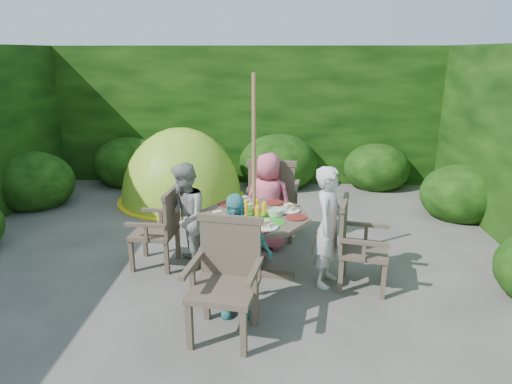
{
  "coord_description": "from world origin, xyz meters",
  "views": [
    {
      "loc": [
        0.62,
        -4.86,
        2.4
      ],
      "look_at": [
        0.36,
        0.15,
        0.85
      ],
      "focal_mm": 32.0,
      "sensor_mm": 36.0,
      "label": 1
    }
  ],
  "objects_px": {
    "patio_table": "(254,224)",
    "child_front": "(235,256)",
    "garden_chair_back": "(273,198)",
    "child_right": "(329,227)",
    "garden_chair_right": "(357,243)",
    "dome_tent": "(182,200)",
    "garden_chair_left": "(160,227)",
    "parasol_pole": "(254,181)",
    "garden_chair_front": "(226,277)",
    "child_back": "(268,201)",
    "child_left": "(185,218)"
  },
  "relations": [
    {
      "from": "garden_chair_left",
      "to": "garden_chair_front",
      "type": "distance_m",
      "value": 1.56
    },
    {
      "from": "garden_chair_back",
      "to": "child_left",
      "type": "relative_size",
      "value": 0.86
    },
    {
      "from": "parasol_pole",
      "to": "garden_chair_back",
      "type": "bearing_deg",
      "value": 80.12
    },
    {
      "from": "child_front",
      "to": "dome_tent",
      "type": "xyz_separation_m",
      "value": [
        -1.23,
        3.43,
        -0.6
      ]
    },
    {
      "from": "parasol_pole",
      "to": "patio_table",
      "type": "bearing_deg",
      "value": 3.2
    },
    {
      "from": "child_back",
      "to": "garden_chair_front",
      "type": "bearing_deg",
      "value": 96.23
    },
    {
      "from": "dome_tent",
      "to": "garden_chair_right",
      "type": "bearing_deg",
      "value": -57.38
    },
    {
      "from": "parasol_pole",
      "to": "garden_chair_front",
      "type": "xyz_separation_m",
      "value": [
        -0.18,
        -1.08,
        -0.57
      ]
    },
    {
      "from": "patio_table",
      "to": "child_front",
      "type": "height_order",
      "value": "child_front"
    },
    {
      "from": "garden_chair_left",
      "to": "child_right",
      "type": "relative_size",
      "value": 0.69
    },
    {
      "from": "parasol_pole",
      "to": "child_back",
      "type": "relative_size",
      "value": 1.79
    },
    {
      "from": "child_back",
      "to": "dome_tent",
      "type": "distance_m",
      "value": 2.46
    },
    {
      "from": "garden_chair_right",
      "to": "dome_tent",
      "type": "height_order",
      "value": "dome_tent"
    },
    {
      "from": "garden_chair_right",
      "to": "child_right",
      "type": "relative_size",
      "value": 0.71
    },
    {
      "from": "child_left",
      "to": "child_front",
      "type": "bearing_deg",
      "value": 25.84
    },
    {
      "from": "garden_chair_right",
      "to": "garden_chair_left",
      "type": "height_order",
      "value": "garden_chair_right"
    },
    {
      "from": "garden_chair_left",
      "to": "garden_chair_back",
      "type": "xyz_separation_m",
      "value": [
        1.27,
        0.88,
        0.09
      ]
    },
    {
      "from": "child_right",
      "to": "garden_chair_back",
      "type": "bearing_deg",
      "value": 48.77
    },
    {
      "from": "patio_table",
      "to": "garden_chair_left",
      "type": "xyz_separation_m",
      "value": [
        -1.09,
        0.19,
        -0.13
      ]
    },
    {
      "from": "garden_chair_right",
      "to": "child_left",
      "type": "height_order",
      "value": "child_left"
    },
    {
      "from": "parasol_pole",
      "to": "child_right",
      "type": "height_order",
      "value": "parasol_pole"
    },
    {
      "from": "parasol_pole",
      "to": "garden_chair_left",
      "type": "xyz_separation_m",
      "value": [
        -1.08,
        0.19,
        -0.63
      ]
    },
    {
      "from": "parasol_pole",
      "to": "garden_chair_front",
      "type": "relative_size",
      "value": 2.21
    },
    {
      "from": "garden_chair_right",
      "to": "garden_chair_left",
      "type": "distance_m",
      "value": 2.2
    },
    {
      "from": "garden_chair_back",
      "to": "child_back",
      "type": "height_order",
      "value": "child_back"
    },
    {
      "from": "child_left",
      "to": "child_front",
      "type": "height_order",
      "value": "child_left"
    },
    {
      "from": "child_left",
      "to": "garden_chair_left",
      "type": "bearing_deg",
      "value": -110.4
    },
    {
      "from": "garden_chair_right",
      "to": "child_front",
      "type": "relative_size",
      "value": 0.76
    },
    {
      "from": "child_left",
      "to": "garden_chair_front",
      "type": "bearing_deg",
      "value": 17.04
    },
    {
      "from": "garden_chair_back",
      "to": "parasol_pole",
      "type": "bearing_deg",
      "value": 86.52
    },
    {
      "from": "parasol_pole",
      "to": "garden_chair_back",
      "type": "relative_size",
      "value": 2.07
    },
    {
      "from": "patio_table",
      "to": "parasol_pole",
      "type": "height_order",
      "value": "parasol_pole"
    },
    {
      "from": "garden_chair_back",
      "to": "child_right",
      "type": "bearing_deg",
      "value": 123.0
    },
    {
      "from": "garden_chair_back",
      "to": "child_front",
      "type": "relative_size",
      "value": 0.88
    },
    {
      "from": "garden_chair_back",
      "to": "garden_chair_left",
      "type": "bearing_deg",
      "value": 41.09
    },
    {
      "from": "garden_chair_left",
      "to": "child_left",
      "type": "relative_size",
      "value": 0.72
    },
    {
      "from": "garden_chair_back",
      "to": "child_front",
      "type": "height_order",
      "value": "child_front"
    },
    {
      "from": "child_back",
      "to": "dome_tent",
      "type": "relative_size",
      "value": 0.5
    },
    {
      "from": "patio_table",
      "to": "dome_tent",
      "type": "bearing_deg",
      "value": 117.46
    },
    {
      "from": "garden_chair_right",
      "to": "garden_chair_left",
      "type": "relative_size",
      "value": 1.03
    },
    {
      "from": "garden_chair_front",
      "to": "dome_tent",
      "type": "distance_m",
      "value": 3.93
    },
    {
      "from": "garden_chair_back",
      "to": "child_right",
      "type": "relative_size",
      "value": 0.82
    },
    {
      "from": "child_left",
      "to": "patio_table",
      "type": "bearing_deg",
      "value": 70.91
    },
    {
      "from": "child_left",
      "to": "child_front",
      "type": "xyz_separation_m",
      "value": [
        0.66,
        -0.92,
        -0.02
      ]
    },
    {
      "from": "parasol_pole",
      "to": "child_front",
      "type": "xyz_separation_m",
      "value": [
        -0.13,
        -0.79,
        -0.5
      ]
    },
    {
      "from": "child_right",
      "to": "child_back",
      "type": "height_order",
      "value": "child_right"
    },
    {
      "from": "garden_chair_back",
      "to": "dome_tent",
      "type": "xyz_separation_m",
      "value": [
        -1.55,
        1.57,
        -0.57
      ]
    },
    {
      "from": "garden_chair_front",
      "to": "child_back",
      "type": "bearing_deg",
      "value": 89.33
    },
    {
      "from": "child_back",
      "to": "child_right",
      "type": "bearing_deg",
      "value": 141.26
    },
    {
      "from": "parasol_pole",
      "to": "child_right",
      "type": "relative_size",
      "value": 1.7
    }
  ]
}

